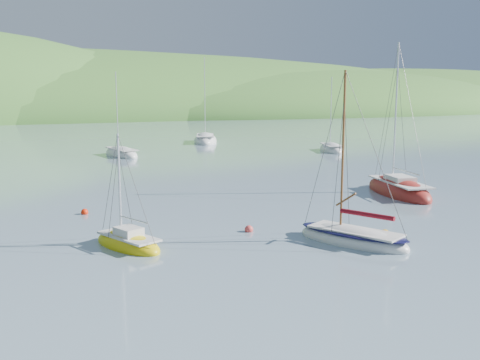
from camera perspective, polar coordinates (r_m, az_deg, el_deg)
name	(u,v)px	position (r m, az deg, el deg)	size (l,w,h in m)	color
ground	(320,249)	(26.09, 8.57, -7.32)	(700.00, 700.00, 0.00)	slate
shoreline_hills	(7,116)	(193.47, -23.58, 6.29)	(690.00, 135.00, 56.00)	#2C6426
daysailer_white	(353,238)	(27.46, 11.95, -6.12)	(4.47, 6.30, 9.12)	silver
sloop_red	(398,191)	(41.25, 16.54, -1.15)	(4.61, 8.54, 12.01)	maroon
sailboat_yellow	(128,244)	(26.74, -11.86, -6.65)	(3.36, 4.87, 6.01)	gold
distant_sloop_a	(121,154)	(65.20, -12.54, 2.68)	(3.76, 7.86, 10.78)	silver
distant_sloop_b	(205,141)	(81.43, -3.73, 4.18)	(6.65, 10.29, 13.85)	silver
distant_sloop_d	(331,150)	(69.95, 9.73, 3.19)	(4.93, 7.64, 10.29)	silver
mooring_buoys	(289,215)	(32.39, 5.22, -3.77)	(22.25, 12.36, 0.50)	orange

